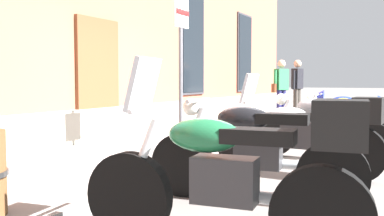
# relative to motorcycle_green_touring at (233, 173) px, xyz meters

# --- Properties ---
(ground_plane) EXTENTS (140.00, 140.00, 0.00)m
(ground_plane) POSITION_rel_motorcycle_green_touring_xyz_m (3.40, 1.44, -0.57)
(ground_plane) COLOR #565451
(sidewalk) EXTENTS (28.06, 2.59, 0.12)m
(sidewalk) POSITION_rel_motorcycle_green_touring_xyz_m (3.40, 2.74, -0.50)
(sidewalk) COLOR slate
(sidewalk) RESTS_ON ground_plane
(motorcycle_green_touring) EXTENTS (0.66, 2.04, 1.36)m
(motorcycle_green_touring) POSITION_rel_motorcycle_green_touring_xyz_m (0.00, 0.00, 0.00)
(motorcycle_green_touring) COLOR black
(motorcycle_green_touring) RESTS_ON ground_plane
(motorcycle_black_naked) EXTENTS (0.62, 2.13, 1.01)m
(motorcycle_black_naked) POSITION_rel_motorcycle_green_touring_xyz_m (1.25, 0.32, -0.07)
(motorcycle_black_naked) COLOR black
(motorcycle_black_naked) RESTS_ON ground_plane
(motorcycle_silver_touring) EXTENTS (0.62, 2.16, 1.29)m
(motorcycle_silver_touring) POSITION_rel_motorcycle_green_touring_xyz_m (2.70, 0.14, -0.03)
(motorcycle_silver_touring) COLOR black
(motorcycle_silver_touring) RESTS_ON ground_plane
(motorcycle_grey_naked) EXTENTS (0.62, 2.03, 0.99)m
(motorcycle_grey_naked) POSITION_rel_motorcycle_green_touring_xyz_m (3.98, 0.22, -0.08)
(motorcycle_grey_naked) COLOR black
(motorcycle_grey_naked) RESTS_ON ground_plane
(motorcycle_yellow_naked) EXTENTS (0.62, 2.15, 0.95)m
(motorcycle_yellow_naked) POSITION_rel_motorcycle_green_touring_xyz_m (5.52, 0.02, -0.09)
(motorcycle_yellow_naked) COLOR black
(motorcycle_yellow_naked) RESTS_ON ground_plane
(motorcycle_blue_sport) EXTENTS (0.62, 2.04, 0.99)m
(motorcycle_blue_sport) POSITION_rel_motorcycle_green_touring_xyz_m (6.74, 0.26, -0.02)
(motorcycle_blue_sport) COLOR black
(motorcycle_blue_sport) RESTS_ON ground_plane
(pedestrian_striped_shirt) EXTENTS (0.63, 0.36, 1.65)m
(pedestrian_striped_shirt) POSITION_rel_motorcycle_green_touring_xyz_m (9.10, 2.29, 0.48)
(pedestrian_striped_shirt) COLOR #1E1E4C
(pedestrian_striped_shirt) RESTS_ON sidewalk
(pedestrian_dark_jacket) EXTENTS (0.58, 0.27, 1.68)m
(pedestrian_dark_jacket) POSITION_rel_motorcycle_green_touring_xyz_m (10.07, 2.08, 0.50)
(pedestrian_dark_jacket) COLOR #38332D
(pedestrian_dark_jacket) RESTS_ON sidewalk
(parking_sign) EXTENTS (0.36, 0.07, 2.32)m
(parking_sign) POSITION_rel_motorcycle_green_touring_xyz_m (2.95, 2.04, 1.06)
(parking_sign) COLOR #4C4C51
(parking_sign) RESTS_ON sidewalk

